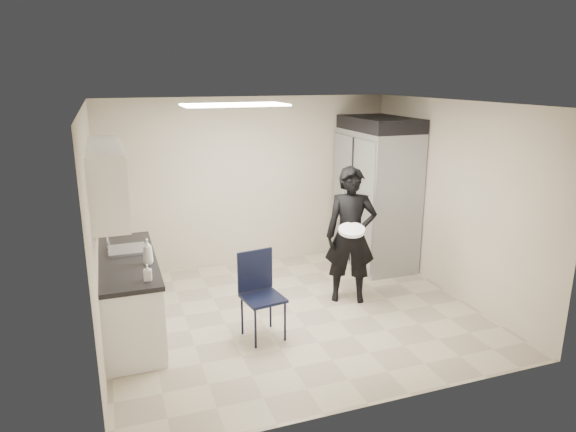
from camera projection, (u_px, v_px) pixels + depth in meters
name	position (u px, v px, depth m)	size (l,w,h in m)	color
floor	(294.00, 313.00, 6.48)	(4.50, 4.50, 0.00)	#AFA689
ceiling	(295.00, 103.00, 5.79)	(4.50, 4.50, 0.00)	white
back_wall	(250.00, 182.00, 7.95)	(4.50, 4.50, 0.00)	#BBB39A
left_wall	(94.00, 233.00, 5.41)	(4.00, 4.00, 0.00)	#BBB39A
right_wall	(452.00, 199.00, 6.86)	(4.00, 4.00, 0.00)	#BBB39A
ceiling_panel	(234.00, 105.00, 5.97)	(1.20, 0.60, 0.02)	white
lower_counter	(130.00, 297.00, 5.92)	(0.60, 1.90, 0.86)	silver
countertop	(127.00, 260.00, 5.80)	(0.64, 1.95, 0.05)	black
sink	(127.00, 254.00, 6.04)	(0.42, 0.40, 0.14)	gray
faucet	(108.00, 244.00, 5.93)	(0.02, 0.02, 0.24)	silver
upper_cabinets	(107.00, 179.00, 5.51)	(0.35, 1.80, 0.75)	silver
towel_dispenser	(102.00, 179.00, 6.59)	(0.22, 0.30, 0.35)	black
notice_sticker_left	(96.00, 237.00, 5.52)	(0.00, 0.12, 0.07)	yellow
notice_sticker_right	(96.00, 235.00, 5.72)	(0.00, 0.12, 0.07)	yellow
commercial_fridge	(376.00, 199.00, 7.95)	(0.80, 1.35, 2.10)	gray
fridge_compressor	(380.00, 124.00, 7.64)	(0.80, 1.35, 0.20)	black
folding_chair	(263.00, 298.00, 5.76)	(0.43, 0.43, 0.97)	black
man_tuxedo	(351.00, 235.00, 6.65)	(0.66, 0.44, 1.79)	black
bucket_lid	(352.00, 230.00, 6.37)	(0.33, 0.33, 0.04)	silver
soap_bottle_a	(148.00, 251.00, 5.58)	(0.11, 0.11, 0.28)	white
soap_bottle_b	(148.00, 272.00, 5.14)	(0.08, 0.08, 0.17)	#B1B3BD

